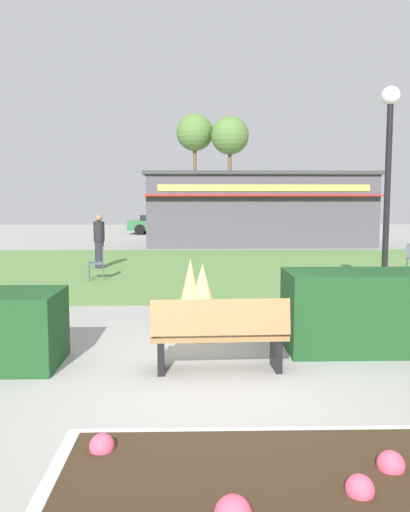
# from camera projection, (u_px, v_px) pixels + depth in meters

# --- Properties ---
(ground_plane) EXTENTS (80.00, 80.00, 0.00)m
(ground_plane) POSITION_uv_depth(u_px,v_px,m) (207.00, 383.00, 6.22)
(ground_plane) COLOR #999691
(lawn_patch) EXTENTS (36.00, 12.00, 0.01)m
(lawn_patch) POSITION_uv_depth(u_px,v_px,m) (197.00, 268.00, 16.73)
(lawn_patch) COLOR #5B8442
(lawn_patch) RESTS_ON ground_plane
(flower_bed) EXTENTS (3.88, 2.18, 0.31)m
(flower_bed) POSITION_uv_depth(u_px,v_px,m) (317.00, 502.00, 3.61)
(flower_bed) COLOR beige
(flower_bed) RESTS_ON ground_plane
(park_bench) EXTENTS (1.72, 0.59, 0.95)m
(park_bench) POSITION_uv_depth(u_px,v_px,m) (219.00, 334.00, 6.57)
(park_bench) COLOR olive
(park_bench) RESTS_ON ground_plane
(hedge_right) EXTENTS (2.62, 1.10, 1.13)m
(hedge_right) POSITION_uv_depth(u_px,v_px,m) (378.00, 311.00, 7.54)
(hedge_right) COLOR #19421E
(hedge_right) RESTS_ON ground_plane
(ornamental_grass_behind_left) EXTENTS (0.59, 0.59, 1.22)m
(ornamental_grass_behind_left) POSITION_uv_depth(u_px,v_px,m) (190.00, 297.00, 8.33)
(ornamental_grass_behind_left) COLOR tan
(ornamental_grass_behind_left) RESTS_ON ground_plane
(ornamental_grass_behind_right) EXTENTS (0.70, 0.70, 1.17)m
(ornamental_grass_behind_right) POSITION_uv_depth(u_px,v_px,m) (203.00, 301.00, 8.20)
(ornamental_grass_behind_right) COLOR tan
(ornamental_grass_behind_right) RESTS_ON ground_plane
(lamppost_mid) EXTENTS (0.36, 0.36, 4.35)m
(lamppost_mid) POSITION_uv_depth(u_px,v_px,m) (388.00, 170.00, 10.44)
(lamppost_mid) COLOR black
(lamppost_mid) RESTS_ON ground_plane
(food_kiosk) EXTENTS (10.58, 4.19, 3.41)m
(food_kiosk) POSITION_uv_depth(u_px,v_px,m) (259.00, 209.00, 24.85)
(food_kiosk) COLOR #47424C
(food_kiosk) RESTS_ON ground_plane
(cafe_chair_east) EXTENTS (0.50, 0.50, 0.89)m
(cafe_chair_east) POSITION_uv_depth(u_px,v_px,m) (99.00, 260.00, 14.23)
(cafe_chair_east) COLOR #4C5156
(cafe_chair_east) RESTS_ON ground_plane
(person_strolling) EXTENTS (0.34, 0.34, 1.69)m
(person_strolling) POSITION_uv_depth(u_px,v_px,m) (99.00, 241.00, 16.55)
(person_strolling) COLOR #23232D
(person_strolling) RESTS_ON ground_plane
(parked_car_west_slot) EXTENTS (4.31, 2.28, 1.20)m
(parked_car_west_slot) POSITION_uv_depth(u_px,v_px,m) (162.00, 224.00, 33.28)
(parked_car_west_slot) COLOR #2D6638
(parked_car_west_slot) RESTS_ON ground_plane
(tree_left_bg) EXTENTS (2.80, 2.80, 8.63)m
(tree_left_bg) POSITION_uv_depth(u_px,v_px,m) (195.00, 134.00, 40.06)
(tree_left_bg) COLOR brown
(tree_left_bg) RESTS_ON ground_plane
(tree_right_bg) EXTENTS (2.80, 2.80, 8.27)m
(tree_right_bg) POSITION_uv_depth(u_px,v_px,m) (230.00, 137.00, 38.91)
(tree_right_bg) COLOR brown
(tree_right_bg) RESTS_ON ground_plane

